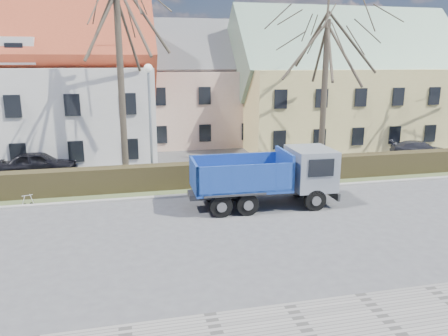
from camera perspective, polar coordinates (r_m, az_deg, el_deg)
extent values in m
plane|color=#4B4C4E|center=(17.67, -5.69, -8.34)|extent=(120.00, 120.00, 0.00)
cube|color=gray|center=(21.96, -7.27, -3.72)|extent=(80.00, 0.30, 0.12)
cube|color=#45542F|center=(23.49, -7.67, -2.59)|extent=(80.00, 3.00, 0.10)
cube|color=#2D2616|center=(23.13, -7.67, -1.30)|extent=(60.00, 0.90, 1.30)
imported|color=black|center=(28.08, -22.99, 0.58)|extent=(4.33, 1.78, 1.47)
imported|color=#2D2D36|center=(33.46, 24.29, 2.20)|extent=(4.39, 3.10, 1.18)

